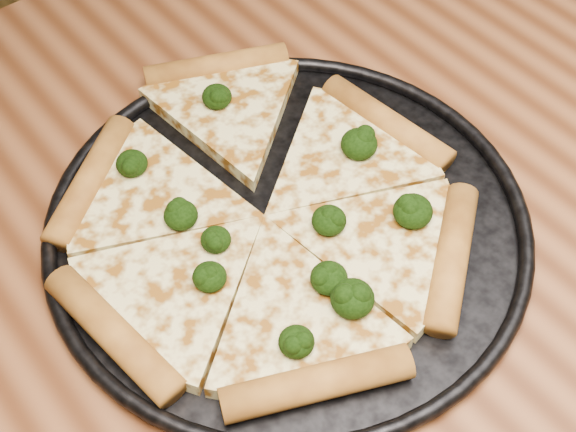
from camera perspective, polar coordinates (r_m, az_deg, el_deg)
dining_table at (r=0.67m, az=2.73°, el=-8.86°), size 1.20×0.90×0.75m
pizza_pan at (r=0.61m, az=0.00°, el=-0.48°), size 0.37×0.37×0.02m
pizza at (r=0.61m, az=-1.85°, el=0.33°), size 0.32×0.37×0.02m
broccoli_florets at (r=0.59m, az=0.36°, el=-0.28°), size 0.19×0.25×0.02m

